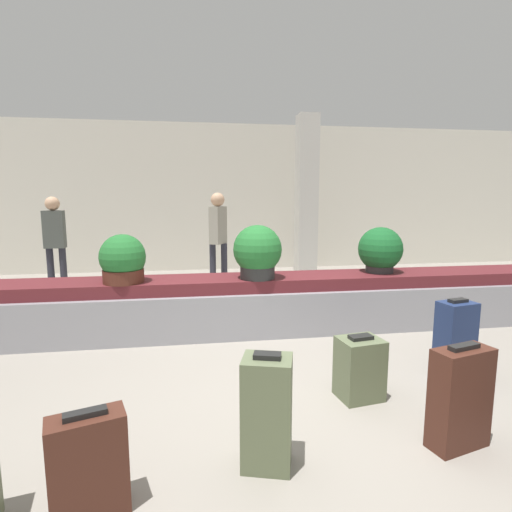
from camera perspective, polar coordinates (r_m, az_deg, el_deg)
name	(u,v)px	position (r m, az deg, el deg)	size (l,w,h in m)	color
ground_plane	(284,390)	(3.57, 4.07, -18.59)	(18.00, 18.00, 0.00)	gray
back_wall	(227,198)	(8.98, -4.19, 8.29)	(18.00, 0.06, 3.20)	beige
carousel	(256,304)	(4.91, 0.00, -6.92)	(7.84, 0.78, 0.67)	gray
pillar	(306,198)	(8.06, 7.21, 8.23)	(0.39, 0.39, 3.20)	beige
suitcase_0	(267,412)	(2.56, 1.58, -21.40)	(0.35, 0.31, 0.72)	#5B6647
suitcase_1	(89,465)	(2.44, -22.81, -25.82)	(0.41, 0.29, 0.57)	#472319
suitcase_2	(460,398)	(3.03, 27.12, -17.59)	(0.43, 0.27, 0.70)	#472319
suitcase_3	(360,368)	(3.45, 14.57, -15.23)	(0.37, 0.33, 0.53)	#5B6647
suitcase_4	(455,340)	(4.03, 26.55, -10.75)	(0.34, 0.26, 0.74)	navy
potted_plant_0	(380,250)	(5.31, 17.32, 0.76)	(0.56, 0.56, 0.58)	#2D2D2D
potted_plant_1	(123,260)	(4.70, -18.49, -0.60)	(0.51, 0.51, 0.54)	#4C2319
potted_plant_2	(257,252)	(4.67, 0.19, 0.52)	(0.57, 0.57, 0.63)	#2D2D2D
traveler_0	(218,232)	(6.97, -5.44, 3.41)	(0.33, 0.37, 1.69)	#282833
traveler_1	(55,237)	(7.40, -26.81, 2.47)	(0.33, 0.23, 1.63)	#282833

